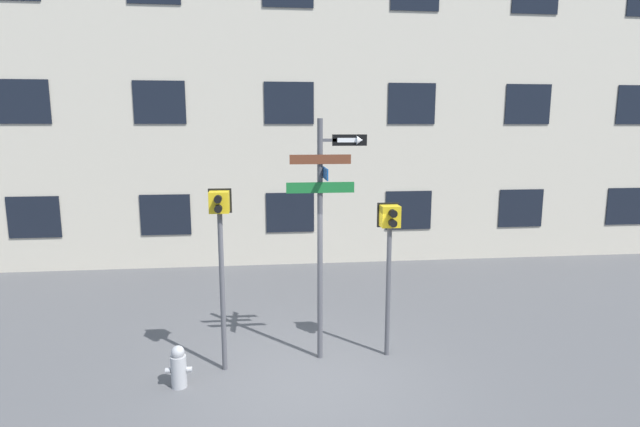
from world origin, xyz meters
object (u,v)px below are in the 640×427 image
street_sign_pole (324,217)px  pedestrian_signal_left (220,234)px  fire_hydrant (179,367)px  pedestrian_signal_right (390,239)px

street_sign_pole → pedestrian_signal_left: (-1.64, -0.25, -0.19)m
street_sign_pole → fire_hydrant: (-2.29, -0.73, -2.13)m
street_sign_pole → fire_hydrant: bearing=-162.3°
pedestrian_signal_left → pedestrian_signal_right: pedestrian_signal_left is taller
street_sign_pole → pedestrian_signal_right: (1.10, -0.02, -0.38)m
street_sign_pole → fire_hydrant: 3.21m
street_sign_pole → pedestrian_signal_right: size_ratio=1.52×
street_sign_pole → pedestrian_signal_left: bearing=-171.5°
street_sign_pole → fire_hydrant: street_sign_pole is taller
pedestrian_signal_left → fire_hydrant: bearing=-143.1°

